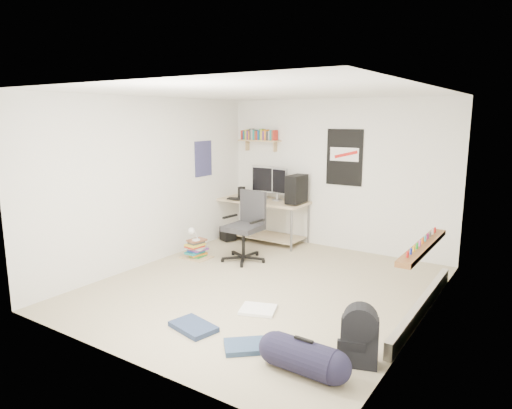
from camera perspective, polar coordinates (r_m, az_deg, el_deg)
The scene contains 26 objects.
floor at distance 6.11m, azimuth 0.90°, elevation -10.30°, with size 4.00×4.50×0.01m, color gray.
ceiling at distance 5.70m, azimuth 0.98°, elevation 13.91°, with size 4.00×4.50×0.01m, color white.
back_wall at distance 7.75m, azimuth 9.95°, elevation 3.68°, with size 4.00×0.01×2.50m, color silver.
left_wall at distance 7.05m, azimuth -12.96°, elevation 2.84°, with size 0.01×4.50×2.50m, color silver.
right_wall at distance 5.01m, azimuth 20.65°, elevation -0.82°, with size 0.01×4.50×2.50m, color silver.
desk at distance 8.22m, azimuth 0.69°, elevation -2.02°, with size 1.70×0.74×0.77m, color tan.
monitor_left at distance 8.16m, azimuth 0.89°, elevation 2.50°, with size 0.43×0.11×0.47m, color #B4B5BA.
monitor_right at distance 8.01m, azimuth 2.68°, elevation 2.28°, with size 0.42×0.10×0.46m, color #A8A8AD.
pc_tower at distance 7.71m, azimuth 5.09°, elevation 1.95°, with size 0.21×0.45×0.47m, color black.
keyboard at distance 8.02m, azimuth -2.04°, elevation 0.72°, with size 0.44×0.15×0.02m, color black.
speaker_left at distance 8.18m, azimuth -1.82°, elevation 1.54°, with size 0.10×0.10×0.20m, color black.
speaker_right at distance 7.79m, azimuth 4.29°, elevation 0.95°, with size 0.09×0.09×0.17m, color black.
office_chair at distance 7.04m, azimuth -1.59°, elevation -3.19°, with size 0.71×0.71×1.09m, color #272729.
wall_shelf at distance 8.29m, azimuth 0.44°, elevation 7.99°, with size 0.80×0.22×0.24m, color tan.
poster_back_wall at distance 7.64m, azimuth 10.98°, elevation 5.80°, with size 0.62×0.03×0.92m, color black.
poster_left_wall at distance 7.87m, azimuth -6.60°, elevation 5.71°, with size 0.02×0.42×0.60m, color navy.
window at distance 5.28m, azimuth 20.95°, elevation 1.93°, with size 0.10×1.50×1.26m, color brown.
baseboard_heater at distance 5.64m, azimuth 20.04°, elevation -11.85°, with size 0.08×2.50×0.18m, color #B7B2A8.
backpack at distance 4.42m, azimuth 12.80°, elevation -16.39°, with size 0.33×0.27×0.44m, color black.
duffel_bag at distance 4.21m, azimuth 5.93°, elevation -18.58°, with size 0.30×0.30×0.59m, color black.
tshirt at distance 5.40m, azimuth 0.26°, elevation -13.00°, with size 0.40×0.34×0.04m, color white.
jeans_a at distance 5.02m, azimuth -7.84°, elevation -14.89°, with size 0.49×0.31×0.05m, color #22304E.
jeans_b at distance 4.62m, azimuth -1.31°, elevation -17.29°, with size 0.41×0.30×0.05m, color navy.
book_stack at distance 7.32m, azimuth -7.49°, elevation -5.48°, with size 0.49×0.40×0.33m, color brown.
desk_lamp at distance 7.23m, azimuth -7.52°, elevation -3.80°, with size 0.12×0.21×0.21m, color white.
subwoofer at distance 8.24m, azimuth -3.53°, elevation -3.61°, with size 0.22×0.22×0.25m, color black.
Camera 1 is at (3.06, -4.80, 2.21)m, focal length 32.00 mm.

